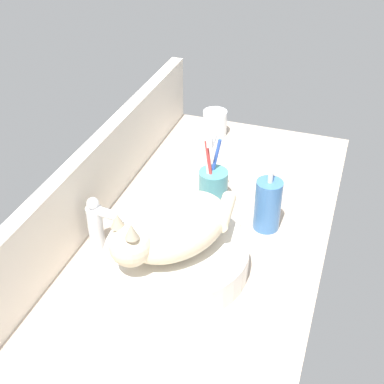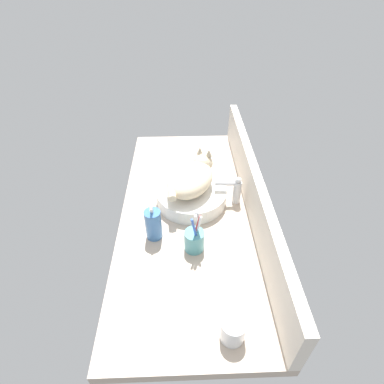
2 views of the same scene
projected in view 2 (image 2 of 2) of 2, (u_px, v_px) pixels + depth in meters
The scene contains 8 objects.
ground_plane at pixel (189, 213), 133.23cm from camera, with size 131.29×58.46×4.00cm, color #B2A08E.
backsplash_panel at pixel (253, 192), 126.40cm from camera, with size 131.29×3.60×19.66cm, color silver.
sink_basin at pixel (191, 195), 134.65cm from camera, with size 31.40×31.40×6.53cm, color silver.
cat at pixel (193, 178), 129.85cm from camera, with size 30.09×26.92×14.00cm.
faucet at pixel (235, 189), 131.71cm from camera, with size 3.60×11.85×13.60cm.
soap_dispenser at pixel (153, 224), 116.04cm from camera, with size 6.38×6.38×16.45cm.
toothbrush_cup at pixel (194, 240), 112.45cm from camera, with size 7.52×7.52×18.72cm.
water_glass at pixel (233, 331), 87.34cm from camera, with size 7.48×7.48×8.03cm.
Camera 2 is at (96.31, -1.84, 90.55)cm, focal length 28.00 mm.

